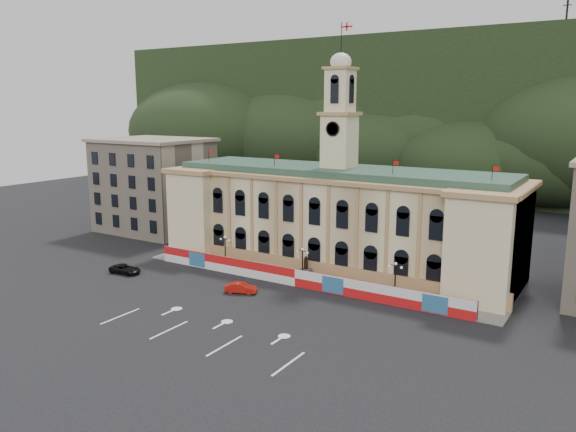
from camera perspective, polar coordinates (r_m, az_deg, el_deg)
The scene contains 13 objects.
ground at distance 68.07m, azimuth -5.95°, elevation -10.48°, with size 260.00×260.00×0.00m, color black.
lane_markings at distance 64.51m, azimuth -8.74°, elevation -11.81°, with size 26.00×10.00×0.02m, color white, non-canonical shape.
hill_ridge at distance 176.16m, azimuth 19.37°, elevation 8.76°, with size 230.00×80.00×64.00m.
city_hall at distance 88.37m, azimuth 5.00°, elevation -0.09°, with size 56.20×17.60×37.10m.
side_building_left at distance 116.21m, azimuth -13.46°, elevation 3.10°, with size 21.00×17.00×18.60m.
hoarding_fence at distance 79.32m, azimuth 0.79°, elevation -6.28°, with size 50.00×0.44×2.50m.
pavement at distance 81.90m, azimuth 1.74°, elevation -6.58°, with size 56.00×5.50×0.16m, color slate.
statue at distance 81.78m, azimuth 1.83°, elevation -5.79°, with size 1.40×1.40×3.72m.
lamp_left at distance 88.10m, azimuth -6.40°, elevation -3.34°, with size 1.96×0.44×5.15m.
lamp_center at distance 80.41m, azimuth 1.48°, elevation -4.69°, with size 1.96×0.44×5.15m.
lamp_right at distance 74.59m, azimuth 10.83°, elevation -6.17°, with size 1.96×0.44×5.15m.
red_sedan at distance 76.99m, azimuth -4.80°, elevation -7.29°, with size 4.61×2.98×1.43m, color #A4140B.
black_suv at distance 88.81m, azimuth -16.21°, elevation -5.20°, with size 5.20×2.75×1.39m, color black.
Camera 1 is at (39.22, -49.66, 25.08)m, focal length 35.00 mm.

